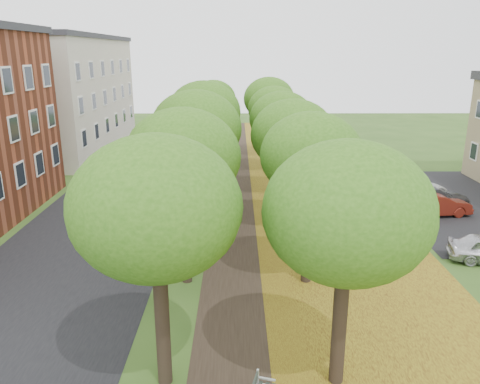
{
  "coord_description": "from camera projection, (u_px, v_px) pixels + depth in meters",
  "views": [
    {
      "loc": [
        -0.17,
        -11.09,
        8.89
      ],
      "look_at": [
        -0.03,
        10.2,
        2.5
      ],
      "focal_mm": 35.0,
      "sensor_mm": 36.0,
      "label": 1
    }
  ],
  "objects": [
    {
      "name": "car_grey",
      "position": [
        430.0,
        198.0,
        27.3
      ],
      "size": [
        5.16,
        2.86,
        1.42
      ],
      "primitive_type": "imported",
      "rotation": [
        0.0,
        0.0,
        1.76
      ],
      "color": "#36363B",
      "rests_on": "ground"
    },
    {
      "name": "leaf_verge",
      "position": [
        325.0,
        209.0,
        27.58
      ],
      "size": [
        7.5,
        70.0,
        0.01
      ],
      "primitive_type": "cube",
      "color": "#A0921D",
      "rests_on": "ground"
    },
    {
      "name": "car_red",
      "position": [
        435.0,
        204.0,
        26.37
      ],
      "size": [
        4.1,
        1.87,
        1.3
      ],
      "primitive_type": "imported",
      "rotation": [
        0.0,
        0.0,
        1.7
      ],
      "color": "maroon",
      "rests_on": "ground"
    },
    {
      "name": "tree_row_east",
      "position": [
        287.0,
        124.0,
        26.12
      ],
      "size": [
        4.24,
        34.24,
        6.86
      ],
      "color": "black",
      "rests_on": "ground"
    },
    {
      "name": "street_asphalt",
      "position": [
        113.0,
        209.0,
        27.5
      ],
      "size": [
        8.0,
        70.0,
        0.01
      ],
      "primitive_type": "cube",
      "color": "black",
      "rests_on": "ground"
    },
    {
      "name": "car_white",
      "position": [
        413.0,
        188.0,
        29.61
      ],
      "size": [
        4.88,
        3.39,
        1.24
      ],
      "primitive_type": "imported",
      "rotation": [
        0.0,
        0.0,
        1.9
      ],
      "color": "silver",
      "rests_on": "ground"
    },
    {
      "name": "parking_lot",
      "position": [
        460.0,
        203.0,
        28.59
      ],
      "size": [
        9.0,
        16.0,
        0.01
      ],
      "primitive_type": "cube",
      "color": "black",
      "rests_on": "ground"
    },
    {
      "name": "tree_row_west",
      "position": [
        201.0,
        124.0,
        26.09
      ],
      "size": [
        4.24,
        34.24,
        6.86
      ],
      "color": "black",
      "rests_on": "ground"
    },
    {
      "name": "building_cream",
      "position": [
        55.0,
        93.0,
        43.19
      ],
      "size": [
        10.3,
        20.3,
        10.4
      ],
      "color": "beige",
      "rests_on": "ground"
    },
    {
      "name": "footpath",
      "position": [
        240.0,
        209.0,
        27.55
      ],
      "size": [
        3.2,
        70.0,
        0.01
      ],
      "primitive_type": "cube",
      "color": "black",
      "rests_on": "ground"
    },
    {
      "name": "ground",
      "position": [
        244.0,
        381.0,
        13.18
      ],
      "size": [
        120.0,
        120.0,
        0.0
      ],
      "primitive_type": "plane",
      "color": "#2D4C19",
      "rests_on": "ground"
    }
  ]
}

